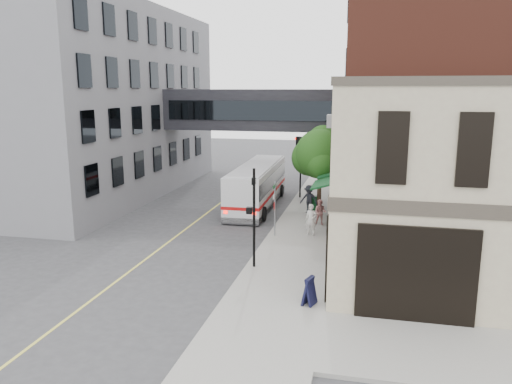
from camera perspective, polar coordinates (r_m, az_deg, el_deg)
The scene contains 17 objects.
ground at distance 21.22m, azimuth -2.54°, elevation -10.60°, with size 120.00×120.00×0.00m, color #38383A.
sidewalk_main at distance 34.02m, azimuth 7.01°, elevation -1.92°, with size 4.00×60.00×0.15m, color gray.
corner_building at distance 21.57m, azimuth 22.54°, elevation 0.56°, with size 10.19×8.12×8.45m.
brick_building at distance 34.24m, azimuth 21.07°, elevation 9.18°, with size 13.76×18.00×14.00m.
opposite_building at distance 41.42m, azimuth -19.94°, elevation 9.59°, with size 14.00×24.00×14.00m, color slate.
skyway_bridge at distance 37.85m, azimuth 0.26°, elevation 9.39°, with size 14.00×3.18×3.00m.
traffic_signal_near at distance 22.06m, azimuth -0.31°, elevation -1.56°, with size 0.44×0.22×4.60m.
traffic_signal_far at distance 36.56m, azimuth 4.92°, elevation 4.28°, with size 0.53×0.28×4.50m.
street_sign_pole at distance 27.06m, azimuth 2.16°, elevation -1.35°, with size 0.08×0.75×3.00m.
street_tree at distance 32.53m, azimuth 7.38°, elevation 4.32°, with size 3.80×3.20×5.60m.
lane_marking at distance 31.72m, azimuth -6.47°, elevation -3.04°, with size 0.12×40.00×0.01m, color #D8CC4C.
bus at distance 34.50m, azimuth 0.14°, elevation 0.95°, with size 2.80×10.67×2.86m.
pedestrian_a at distance 27.52m, azimuth 6.31°, elevation -3.17°, with size 0.63×0.41×1.73m, color silver.
pedestrian_b at distance 29.64m, azimuth 7.37°, elevation -2.31°, with size 0.74×0.58×1.53m, color tan.
pedestrian_c at distance 32.32m, azimuth 6.08°, elevation -0.82°, with size 1.18×0.68×1.83m, color black.
newspaper_box at distance 33.11m, azimuth 6.65°, elevation -1.30°, with size 0.48×0.43×0.96m, color #124F23.
sandwich_board at distance 19.00m, azimuth 6.12°, elevation -11.17°, with size 0.38×0.60×1.07m, color black.
Camera 1 is at (5.27, -18.90, 8.06)m, focal length 35.00 mm.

